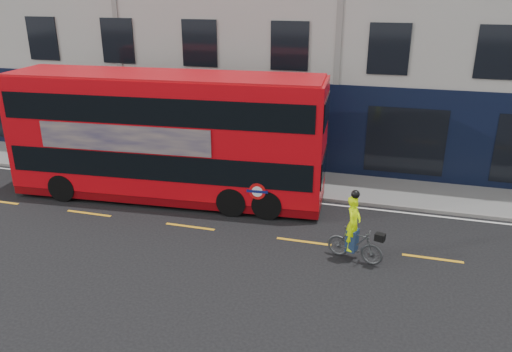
% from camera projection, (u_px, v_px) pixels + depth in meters
% --- Properties ---
extents(ground, '(120.00, 120.00, 0.00)m').
position_uv_depth(ground, '(295.00, 265.00, 14.93)').
color(ground, black).
rests_on(ground, ground).
extents(pavement, '(60.00, 3.00, 0.12)m').
position_uv_depth(pavement, '(326.00, 185.00, 20.76)').
color(pavement, slate).
rests_on(pavement, ground).
extents(kerb, '(60.00, 0.12, 0.13)m').
position_uv_depth(kerb, '(320.00, 199.00, 19.41)').
color(kerb, slate).
rests_on(kerb, ground).
extents(road_edge_line, '(58.00, 0.10, 0.01)m').
position_uv_depth(road_edge_line, '(319.00, 203.00, 19.16)').
color(road_edge_line, silver).
rests_on(road_edge_line, ground).
extents(lane_dashes, '(58.00, 0.12, 0.01)m').
position_uv_depth(lane_dashes, '(304.00, 242.00, 16.28)').
color(lane_dashes, orange).
rests_on(lane_dashes, ground).
extents(bus, '(12.16, 3.55, 4.84)m').
position_uv_depth(bus, '(168.00, 136.00, 18.93)').
color(bus, red).
rests_on(bus, ground).
extents(cyclist, '(1.83, 0.97, 2.27)m').
position_uv_depth(cyclist, '(354.00, 237.00, 14.95)').
color(cyclist, '#414446').
rests_on(cyclist, ground).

